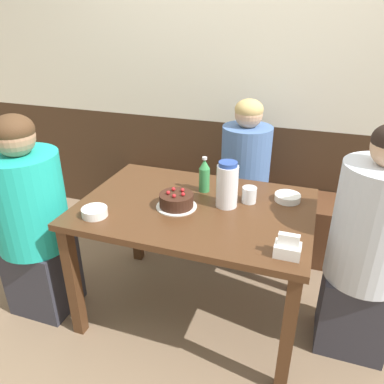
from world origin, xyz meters
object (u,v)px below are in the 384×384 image
Objects in this scene: person_pale_blue_shirt at (32,220)px; person_grey_tee at (244,187)px; bowl_rice_small at (95,212)px; birthday_cake at (176,201)px; soju_bottle at (204,175)px; bench_seat at (229,215)px; water_pitcher at (227,185)px; bowl_soup_white at (288,197)px; glass_water_tall at (249,195)px; napkin_holder at (288,248)px; person_teal_shirt at (368,249)px.

person_grey_tee is at bearing 42.99° from person_pale_blue_shirt.
bowl_rice_small is 0.11× the size of person_pale_blue_shirt.
bowl_rice_small is at bearing -2.47° from person_pale_blue_shirt.
soju_bottle is at bearing 71.13° from birthday_cake.
bench_seat is 7.60× the size of water_pitcher.
bowl_soup_white is 1.64× the size of glass_water_tall.
bowl_soup_white is at bearing 19.49° from person_pale_blue_shirt.
bench_seat is 17.06× the size of napkin_holder.
bowl_soup_white is 0.12× the size of person_grey_tee.
person_grey_tee reaches higher than napkin_holder.
bench_seat is at bearing 68.18° from bowl_rice_small.
glass_water_tall is (0.27, -0.05, -0.05)m from soju_bottle.
person_grey_tee is (1.00, 0.93, -0.06)m from person_pale_blue_shirt.
water_pitcher reaches higher than glass_water_tall.
bench_seat is at bearing 101.37° from water_pitcher.
person_grey_tee reaches higher than soju_bottle.
birthday_cake is 1.54× the size of bowl_soup_white.
birthday_cake is 0.17× the size of person_teal_shirt.
birthday_cake is 1.04× the size of soju_bottle.
glass_water_tall is at bearing 18.76° from person_pale_blue_shirt.
napkin_holder is (0.60, -0.25, 0.00)m from birthday_cake.
soju_bottle is (-0.01, -0.65, 0.60)m from bench_seat.
birthday_cake is 0.79m from person_grey_tee.
napkin_holder is 0.10× the size of person_grey_tee.
bowl_soup_white is 0.11× the size of person_teal_shirt.
bench_seat is at bearing 126.65° from bowl_soup_white.
person_pale_blue_shirt is (-0.87, -1.08, 0.38)m from bench_seat.
napkin_holder is 0.52m from person_teal_shirt.
napkin_holder is (0.35, -0.35, -0.08)m from water_pitcher.
bowl_soup_white is at bearing 95.88° from napkin_holder.
person_grey_tee is at bearing -48.93° from bench_seat.
birthday_cake is at bearing -152.63° from glass_water_tall.
person_grey_tee is at bearing 74.51° from soju_bottle.
birthday_cake is 0.87× the size of water_pitcher.
glass_water_tall is 0.60m from person_grey_tee.
person_teal_shirt is 1.07× the size of person_grey_tee.
person_grey_tee is at bearing 103.44° from glass_water_tall.
person_pale_blue_shirt reaches higher than bowl_soup_white.
glass_water_tall is 0.64m from person_teal_shirt.
glass_water_tall is (0.26, -0.70, 0.54)m from bench_seat.
water_pitcher reaches higher than bowl_soup_white.
bowl_soup_white reaches higher than bench_seat.
water_pitcher is at bearing -0.84° from person_teal_shirt.
person_pale_blue_shirt is (-1.33, -0.47, -0.13)m from bowl_soup_white.
person_pale_blue_shirt is (-1.13, -0.38, -0.16)m from glass_water_tall.
bench_seat is 1.30m from bowl_rice_small.
napkin_holder is at bearing -65.77° from bench_seat.
person_teal_shirt is 0.98m from person_grey_tee.
bowl_rice_small is (-0.90, -0.49, 0.00)m from bowl_soup_white.
person_teal_shirt is (0.96, 0.09, -0.15)m from birthday_cake.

